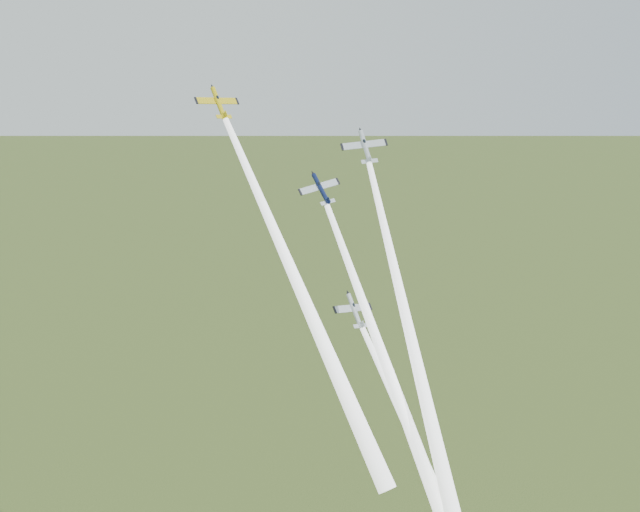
{
  "coord_description": "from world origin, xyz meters",
  "views": [
    {
      "loc": [
        -23.05,
        -125.99,
        126.4
      ],
      "look_at": [
        0.0,
        -6.0,
        92.0
      ],
      "focal_mm": 45.0,
      "sensor_mm": 36.0,
      "label": 1
    }
  ],
  "objects_px": {
    "plane_silver_right": "(365,147)",
    "plane_silver_low": "(354,311)",
    "plane_yellow": "(218,103)",
    "plane_navy": "(321,189)"
  },
  "relations": [
    {
      "from": "plane_yellow",
      "to": "plane_navy",
      "type": "distance_m",
      "value": 21.03
    },
    {
      "from": "plane_navy",
      "to": "plane_silver_low",
      "type": "distance_m",
      "value": 20.7
    },
    {
      "from": "plane_yellow",
      "to": "plane_navy",
      "type": "relative_size",
      "value": 1.03
    },
    {
      "from": "plane_silver_right",
      "to": "plane_silver_low",
      "type": "distance_m",
      "value": 26.95
    },
    {
      "from": "plane_silver_low",
      "to": "plane_navy",
      "type": "bearing_deg",
      "value": 116.4
    },
    {
      "from": "plane_yellow",
      "to": "plane_silver_right",
      "type": "height_order",
      "value": "plane_yellow"
    },
    {
      "from": "plane_silver_right",
      "to": "plane_silver_low",
      "type": "bearing_deg",
      "value": -118.56
    },
    {
      "from": "plane_yellow",
      "to": "plane_silver_right",
      "type": "xyz_separation_m",
      "value": [
        23.79,
        0.99,
        -7.58
      ]
    },
    {
      "from": "plane_navy",
      "to": "plane_yellow",
      "type": "bearing_deg",
      "value": 156.6
    },
    {
      "from": "plane_navy",
      "to": "plane_silver_right",
      "type": "height_order",
      "value": "plane_silver_right"
    }
  ]
}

